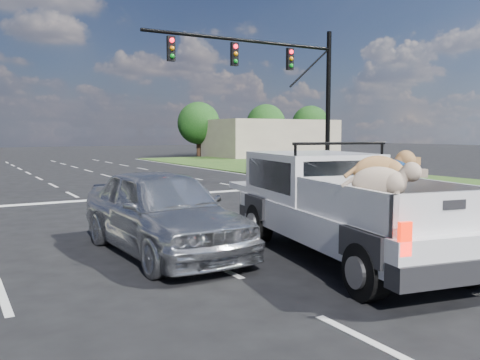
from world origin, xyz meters
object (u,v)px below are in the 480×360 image
object	(u,v)px
traffic_signal	(286,79)
black_coupe	(389,212)
pickup_truck	(340,204)
silver_sedan	(162,211)

from	to	relation	value
traffic_signal	black_coupe	bearing A→B (deg)	-113.49
traffic_signal	pickup_truck	size ratio (longest dim) A/B	1.47
traffic_signal	pickup_truck	xyz separation A→B (m)	(-6.60, -11.18, -3.69)
black_coupe	traffic_signal	bearing A→B (deg)	74.71
traffic_signal	silver_sedan	xyz separation A→B (m)	(-9.40, -9.13, -3.88)
traffic_signal	black_coupe	xyz separation A→B (m)	(-4.56, -10.50, -4.10)
pickup_truck	black_coupe	world-z (taller)	pickup_truck
silver_sedan	traffic_signal	bearing A→B (deg)	41.92
pickup_truck	black_coupe	xyz separation A→B (m)	(2.04, 0.67, -0.41)
traffic_signal	black_coupe	size ratio (longest dim) A/B	2.11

